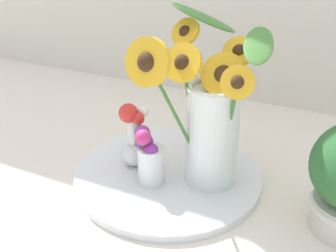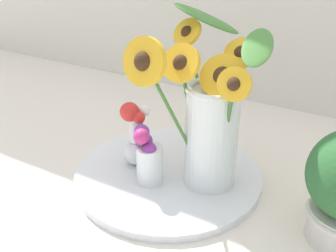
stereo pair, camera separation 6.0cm
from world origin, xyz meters
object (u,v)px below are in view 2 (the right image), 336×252
serving_tray (168,175)px  vase_small_center (148,155)px  mason_jar_sunflowers (210,119)px  vase_bulb_right (135,134)px

serving_tray → vase_small_center: 0.09m
mason_jar_sunflowers → vase_bulb_right: size_ratio=2.33×
vase_small_center → vase_bulb_right: bearing=143.4°
vase_small_center → vase_bulb_right: vase_bulb_right is taller
serving_tray → mason_jar_sunflowers: mason_jar_sunflowers is taller
vase_small_center → vase_bulb_right: 0.08m
mason_jar_sunflowers → serving_tray: bearing=-171.1°
vase_small_center → vase_bulb_right: (-0.06, 0.05, 0.01)m
serving_tray → vase_bulb_right: bearing=-176.8°
serving_tray → mason_jar_sunflowers: 0.18m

